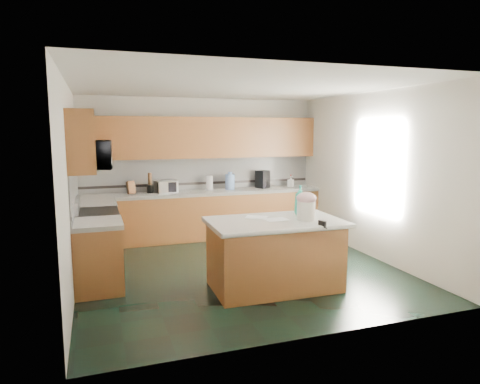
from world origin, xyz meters
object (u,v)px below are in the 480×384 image
treat_jar (306,211)px  island_top (275,222)px  soap_bottle_island (300,200)px  toaster_oven (166,187)px  island_base (274,256)px  coffee_maker (263,179)px  knife_block (131,188)px

treat_jar → island_top: bearing=-179.7°
soap_bottle_island → toaster_oven: (-1.42, 2.73, -0.09)m
island_base → soap_bottle_island: soap_bottle_island is taller
treat_jar → coffee_maker: 3.19m
island_base → coffee_maker: bearing=72.4°
soap_bottle_island → knife_block: bearing=149.6°
island_base → treat_jar: 0.73m
knife_block → toaster_oven: bearing=-15.8°
island_top → soap_bottle_island: (0.47, 0.22, 0.23)m
treat_jar → soap_bottle_island: bearing=96.0°
toaster_oven → coffee_maker: coffee_maker is taller
treat_jar → soap_bottle_island: soap_bottle_island is taller
island_base → island_top: (0.00, 0.00, 0.46)m
island_top → treat_jar: treat_jar is taller
toaster_oven → island_top: bearing=-85.7°
island_top → toaster_oven: bearing=109.0°
island_base → knife_block: size_ratio=6.89×
island_base → knife_block: 3.41m
treat_jar → knife_block: size_ratio=1.06×
soap_bottle_island → toaster_oven: bearing=140.0°
island_base → toaster_oven: 3.16m
island_base → toaster_oven: (-0.95, 2.95, 0.60)m
knife_block → coffee_maker: coffee_maker is taller
soap_bottle_island → coffee_maker: 2.81m
treat_jar → toaster_oven: bearing=133.9°
toaster_oven → treat_jar: bearing=-80.3°
island_top → coffee_maker: 3.16m
island_top → soap_bottle_island: bearing=26.4°
soap_bottle_island → knife_block: size_ratio=1.72×
island_top → soap_bottle_island: 0.57m
island_base → treat_jar: (0.38, -0.14, 0.61)m
island_top → treat_jar: (0.38, -0.14, 0.15)m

